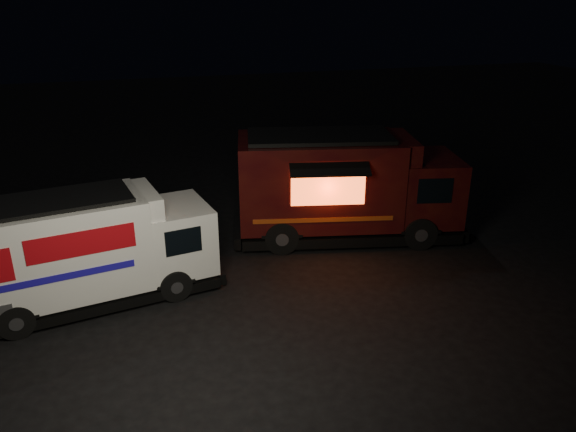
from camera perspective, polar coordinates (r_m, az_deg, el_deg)
The scene contains 3 objects.
ground at distance 14.62m, azimuth 0.16°, elevation -8.31°, with size 80.00×80.00×0.00m, color black.
white_truck at distance 14.75m, azimuth -19.38°, elevation -3.13°, with size 6.30×2.15×2.85m, color silver, non-canonical shape.
red_truck at distance 17.65m, azimuth 6.16°, elevation 3.05°, with size 7.18×2.64×3.34m, color #3C100A, non-canonical shape.
Camera 1 is at (-3.61, -12.07, 7.41)m, focal length 35.00 mm.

